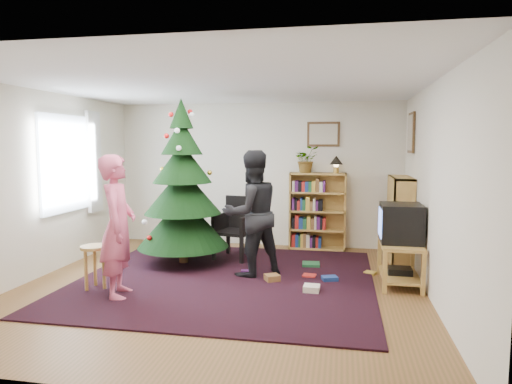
% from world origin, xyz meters
% --- Properties ---
extents(floor, '(5.00, 5.00, 0.00)m').
position_xyz_m(floor, '(0.00, 0.00, 0.00)').
color(floor, brown).
rests_on(floor, ground).
extents(ceiling, '(5.00, 5.00, 0.00)m').
position_xyz_m(ceiling, '(0.00, 0.00, 2.50)').
color(ceiling, white).
rests_on(ceiling, wall_back).
extents(wall_back, '(5.00, 0.02, 2.50)m').
position_xyz_m(wall_back, '(0.00, 2.50, 1.25)').
color(wall_back, silver).
rests_on(wall_back, floor).
extents(wall_front, '(5.00, 0.02, 2.50)m').
position_xyz_m(wall_front, '(0.00, -2.50, 1.25)').
color(wall_front, silver).
rests_on(wall_front, floor).
extents(wall_left, '(0.02, 5.00, 2.50)m').
position_xyz_m(wall_left, '(-2.50, 0.00, 1.25)').
color(wall_left, silver).
rests_on(wall_left, floor).
extents(wall_right, '(0.02, 5.00, 2.50)m').
position_xyz_m(wall_right, '(2.50, 0.00, 1.25)').
color(wall_right, silver).
rests_on(wall_right, floor).
extents(rug, '(3.80, 3.60, 0.02)m').
position_xyz_m(rug, '(0.00, 0.30, 0.01)').
color(rug, black).
rests_on(rug, floor).
extents(window_pane, '(0.04, 1.20, 1.40)m').
position_xyz_m(window_pane, '(-2.47, 0.60, 1.50)').
color(window_pane, silver).
rests_on(window_pane, wall_left).
extents(curtain, '(0.06, 0.35, 1.60)m').
position_xyz_m(curtain, '(-2.43, 1.30, 1.50)').
color(curtain, silver).
rests_on(curtain, wall_left).
extents(picture_back, '(0.55, 0.03, 0.42)m').
position_xyz_m(picture_back, '(1.15, 2.48, 1.95)').
color(picture_back, '#4C3319').
rests_on(picture_back, wall_back).
extents(picture_right, '(0.03, 0.50, 0.60)m').
position_xyz_m(picture_right, '(2.48, 1.75, 1.95)').
color(picture_right, '#4C3319').
rests_on(picture_right, wall_right).
extents(christmas_tree, '(1.35, 1.35, 2.45)m').
position_xyz_m(christmas_tree, '(-0.83, 0.98, 1.02)').
color(christmas_tree, '#3F2816').
rests_on(christmas_tree, rug).
extents(bookshelf_back, '(0.95, 0.30, 1.30)m').
position_xyz_m(bookshelf_back, '(1.08, 2.34, 0.66)').
color(bookshelf_back, '#BA8B42').
rests_on(bookshelf_back, floor).
extents(bookshelf_right, '(0.30, 0.95, 1.30)m').
position_xyz_m(bookshelf_right, '(2.34, 1.65, 0.66)').
color(bookshelf_right, '#BA8B42').
rests_on(bookshelf_right, floor).
extents(tv_stand, '(0.50, 0.90, 0.55)m').
position_xyz_m(tv_stand, '(2.22, 0.53, 0.32)').
color(tv_stand, '#BA8B42').
rests_on(tv_stand, floor).
extents(crt_tv, '(0.51, 0.55, 0.48)m').
position_xyz_m(crt_tv, '(2.22, 0.53, 0.79)').
color(crt_tv, black).
rests_on(crt_tv, tv_stand).
extents(armchair, '(0.64, 0.64, 0.97)m').
position_xyz_m(armchair, '(-0.14, 1.47, 0.52)').
color(armchair, black).
rests_on(armchair, rug).
extents(stool, '(0.33, 0.33, 0.55)m').
position_xyz_m(stool, '(-1.48, -0.40, 0.43)').
color(stool, '#BA8B42').
rests_on(stool, floor).
extents(person_standing, '(0.55, 0.69, 1.67)m').
position_xyz_m(person_standing, '(-1.07, -0.57, 0.83)').
color(person_standing, '#D15376').
rests_on(person_standing, rug).
extents(person_by_chair, '(1.05, 1.02, 1.70)m').
position_xyz_m(person_by_chair, '(0.29, 0.57, 0.85)').
color(person_by_chair, black).
rests_on(person_by_chair, rug).
extents(potted_plant, '(0.51, 0.48, 0.45)m').
position_xyz_m(potted_plant, '(0.88, 2.34, 1.52)').
color(potted_plant, gray).
rests_on(potted_plant, bookshelf_back).
extents(table_lamp, '(0.22, 0.22, 0.29)m').
position_xyz_m(table_lamp, '(1.38, 2.34, 1.50)').
color(table_lamp, '#A57F33').
rests_on(table_lamp, bookshelf_back).
extents(floor_clutter, '(1.89, 1.38, 0.08)m').
position_xyz_m(floor_clutter, '(1.04, 0.58, 0.04)').
color(floor_clutter, '#A51E19').
rests_on(floor_clutter, rug).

